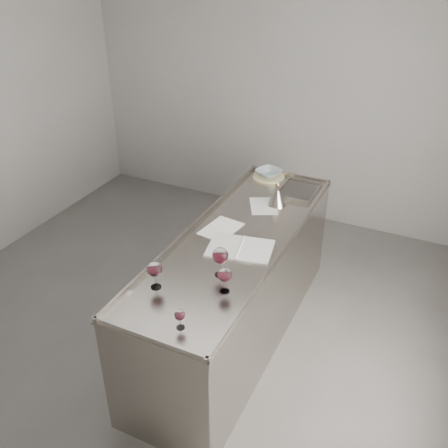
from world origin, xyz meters
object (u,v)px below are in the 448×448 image
at_px(notebook, 240,248).
at_px(wine_glass_middle, 220,256).
at_px(wine_glass_right, 225,275).
at_px(wine_funnel, 277,197).
at_px(wine_glass_left, 155,270).
at_px(wine_glass_small, 180,316).
at_px(ceramic_bowl, 269,173).
at_px(counter, 236,288).

bearing_deg(notebook, wine_glass_middle, -99.81).
distance_m(wine_glass_right, wine_funnel, 1.23).
distance_m(wine_glass_left, wine_glass_middle, 0.43).
height_order(wine_glass_right, wine_glass_small, wine_glass_right).
height_order(wine_glass_small, wine_funnel, wine_funnel).
relative_size(wine_glass_small, ceramic_bowl, 0.57).
relative_size(wine_glass_left, wine_glass_middle, 0.92).
relative_size(wine_glass_left, wine_glass_right, 1.09).
xyz_separation_m(wine_glass_middle, notebook, (-0.01, 0.34, -0.14)).
xyz_separation_m(counter, wine_glass_middle, (0.09, -0.47, 0.62)).
height_order(counter, wine_glass_small, wine_glass_small).
height_order(wine_glass_right, notebook, wine_glass_right).
relative_size(wine_glass_left, wine_funnel, 0.85).
xyz_separation_m(wine_glass_right, notebook, (-0.11, 0.49, -0.12)).
bearing_deg(counter, wine_funnel, 82.09).
bearing_deg(wine_glass_small, wine_glass_right, 78.26).
distance_m(counter, wine_glass_small, 1.17).
bearing_deg(ceramic_bowl, wine_glass_left, -91.66).
bearing_deg(notebook, wine_funnel, 78.54).
bearing_deg(ceramic_bowl, wine_glass_middle, -80.51).
bearing_deg(wine_glass_left, wine_glass_small, -38.38).
relative_size(counter, wine_glass_left, 12.59).
height_order(wine_glass_left, wine_glass_right, wine_glass_left).
bearing_deg(wine_glass_middle, wine_funnel, 90.39).
height_order(wine_glass_middle, wine_funnel, wine_funnel).
height_order(wine_glass_left, notebook, wine_glass_left).
distance_m(wine_glass_small, ceramic_bowl, 2.12).
bearing_deg(wine_glass_left, wine_glass_middle, 43.38).
xyz_separation_m(wine_glass_right, ceramic_bowl, (-0.36, 1.70, -0.08)).
distance_m(wine_glass_middle, wine_glass_right, 0.18).
height_order(counter, wine_funnel, wine_funnel).
xyz_separation_m(wine_glass_left, notebook, (0.30, 0.64, -0.13)).
height_order(wine_glass_middle, wine_glass_right, wine_glass_middle).
bearing_deg(wine_glass_middle, notebook, 91.51).
bearing_deg(wine_glass_small, counter, 96.05).
bearing_deg(wine_funnel, wine_glass_small, -89.16).
distance_m(wine_glass_right, ceramic_bowl, 1.74).
height_order(counter, wine_glass_left, wine_glass_left).
relative_size(counter, notebook, 4.77).
bearing_deg(notebook, ceramic_bowl, 90.36).
height_order(counter, wine_glass_middle, wine_glass_middle).
relative_size(wine_glass_right, ceramic_bowl, 0.79).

